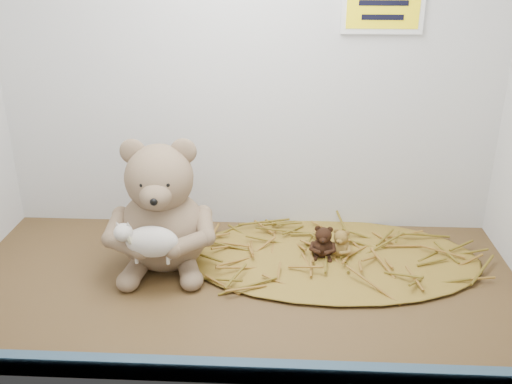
# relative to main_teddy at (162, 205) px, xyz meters

# --- Properties ---
(alcove_shell) EXTENTS (1.20, 0.60, 0.90)m
(alcove_shell) POSITION_rel_main_teddy_xyz_m (0.17, 0.01, 0.30)
(alcove_shell) COLOR #453018
(alcove_shell) RESTS_ON ground
(front_rail) EXTENTS (1.19, 0.02, 0.04)m
(front_rail) POSITION_rel_main_teddy_xyz_m (0.17, -0.37, -0.13)
(front_rail) COLOR #375269
(front_rail) RESTS_ON shelf_floor
(straw_bed) EXTENTS (0.68, 0.39, 0.01)m
(straw_bed) POSITION_rel_main_teddy_xyz_m (0.38, 0.04, -0.14)
(straw_bed) COLOR brown
(straw_bed) RESTS_ON shelf_floor
(main_teddy) EXTENTS (0.26, 0.27, 0.30)m
(main_teddy) POSITION_rel_main_teddy_xyz_m (0.00, 0.00, 0.00)
(main_teddy) COLOR #867152
(main_teddy) RESTS_ON shelf_floor
(toy_lamb) EXTENTS (0.14, 0.09, 0.09)m
(toy_lamb) POSITION_rel_main_teddy_xyz_m (0.00, -0.11, -0.03)
(toy_lamb) COLOR silver
(toy_lamb) RESTS_ON main_teddy
(mini_teddy_tan) EXTENTS (0.07, 0.07, 0.07)m
(mini_teddy_tan) POSITION_rel_main_teddy_xyz_m (0.40, 0.04, -0.10)
(mini_teddy_tan) COLOR olive
(mini_teddy_tan) RESTS_ON straw_bed
(mini_teddy_brown) EXTENTS (0.07, 0.07, 0.08)m
(mini_teddy_brown) POSITION_rel_main_teddy_xyz_m (0.36, 0.04, -0.10)
(mini_teddy_brown) COLOR black
(mini_teddy_brown) RESTS_ON straw_bed
(wall_sign) EXTENTS (0.16, 0.01, 0.11)m
(wall_sign) POSITION_rel_main_teddy_xyz_m (0.47, 0.22, 0.40)
(wall_sign) COLOR yellow
(wall_sign) RESTS_ON back_wall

